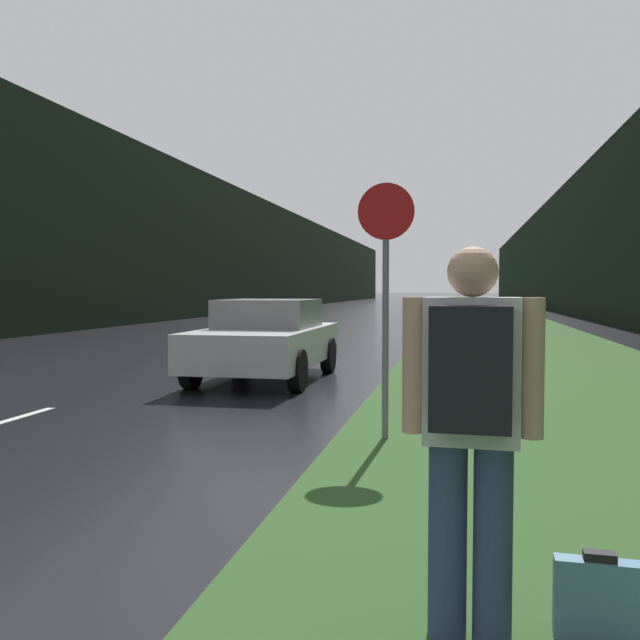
% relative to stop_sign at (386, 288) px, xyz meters
% --- Properties ---
extents(grass_verge, '(6.00, 240.00, 0.02)m').
position_rel_stop_sign_xyz_m(grass_verge, '(2.45, 33.27, -1.65)').
color(grass_verge, '#2D5123').
rests_on(grass_verge, ground_plane).
extents(lane_stripe_c, '(0.12, 3.00, 0.01)m').
position_rel_stop_sign_xyz_m(lane_stripe_c, '(-4.73, 6.54, -1.66)').
color(lane_stripe_c, silver).
rests_on(lane_stripe_c, ground_plane).
extents(lane_stripe_d, '(0.12, 3.00, 0.01)m').
position_rel_stop_sign_xyz_m(lane_stripe_d, '(-4.73, 13.54, -1.66)').
color(lane_stripe_d, silver).
rests_on(lane_stripe_d, ground_plane).
extents(lane_stripe_e, '(0.12, 3.00, 0.01)m').
position_rel_stop_sign_xyz_m(lane_stripe_e, '(-4.73, 20.54, -1.66)').
color(lane_stripe_e, silver).
rests_on(lane_stripe_e, ground_plane).
extents(treeline_far_side, '(2.00, 140.00, 8.53)m').
position_rel_stop_sign_xyz_m(treeline_far_side, '(-14.91, 43.27, 2.61)').
color(treeline_far_side, black).
rests_on(treeline_far_side, ground_plane).
extents(treeline_near_side, '(2.00, 140.00, 8.55)m').
position_rel_stop_sign_xyz_m(treeline_near_side, '(8.45, 43.27, 2.62)').
color(treeline_near_side, black).
rests_on(treeline_near_side, ground_plane).
extents(stop_sign, '(0.61, 0.07, 2.78)m').
position_rel_stop_sign_xyz_m(stop_sign, '(0.00, 0.00, 0.00)').
color(stop_sign, slate).
rests_on(stop_sign, ground_plane).
extents(hitchhiker_with_backpack, '(0.64, 0.44, 1.84)m').
position_rel_stop_sign_xyz_m(hitchhiker_with_backpack, '(0.84, -4.16, -0.61)').
color(hitchhiker_with_backpack, navy).
rests_on(hitchhiker_with_backpack, ground_plane).
extents(suitcase, '(0.40, 0.12, 0.43)m').
position_rel_stop_sign_xyz_m(suitcase, '(1.43, -4.03, -1.46)').
color(suitcase, teal).
rests_on(suitcase, ground_plane).
extents(car_passing_near, '(2.01, 4.18, 1.45)m').
position_rel_stop_sign_xyz_m(car_passing_near, '(-2.64, 4.49, -0.92)').
color(car_passing_near, '#BCBCBC').
rests_on(car_passing_near, ground_plane).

